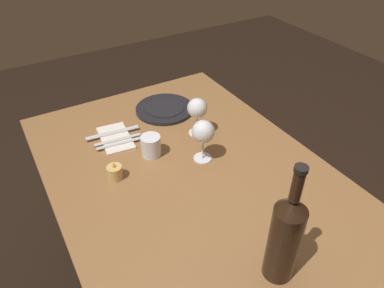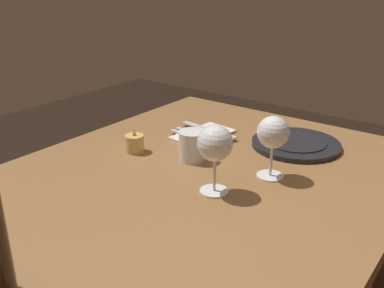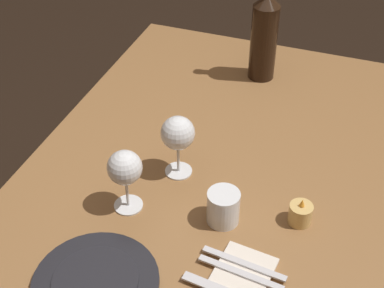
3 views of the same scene
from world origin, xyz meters
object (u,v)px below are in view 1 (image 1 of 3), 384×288
dinner_plate (165,109)px  fork_inner (118,140)px  votive_candle (115,173)px  wine_glass_left (197,109)px  table_knife (113,133)px  water_tumbler (151,147)px  folded_napkin (116,138)px  wine_glass_right (203,133)px  wine_bottle (284,238)px  fork_outer (120,143)px

dinner_plate → fork_inner: dinner_plate is taller
votive_candle → fork_inner: size_ratio=0.37×
votive_candle → wine_glass_left: bearing=-77.2°
table_knife → water_tumbler: bearing=-157.3°
dinner_plate → folded_napkin: (-0.09, 0.26, -0.00)m
wine_glass_left → water_tumbler: wine_glass_left is taller
wine_glass_right → dinner_plate: wine_glass_right is taller
wine_bottle → dinner_plate: size_ratio=1.42×
wine_glass_right → fork_inner: wine_glass_right is taller
wine_glass_right → votive_candle: bearing=78.5°
votive_candle → fork_inner: votive_candle is taller
fork_outer → table_knife: 0.08m
wine_glass_right → folded_napkin: wine_glass_right is taller
dinner_plate → fork_outer: (-0.14, 0.26, 0.00)m
wine_glass_left → votive_candle: (-0.08, 0.37, -0.09)m
fork_inner → fork_outer: bearing=180.0°
votive_candle → table_knife: votive_candle is taller
wine_bottle → votive_candle: size_ratio=5.33×
wine_bottle → water_tumbler: bearing=6.3°
wine_glass_left → water_tumbler: (-0.03, 0.21, -0.08)m
fork_inner → table_knife: 0.05m
wine_glass_left → folded_napkin: wine_glass_left is taller
wine_glass_left → table_knife: size_ratio=0.73×
wine_glass_left → wine_bottle: 0.66m
votive_candle → wine_glass_right: bearing=-101.5°
dinner_plate → fork_outer: 0.30m
wine_glass_right → fork_outer: size_ratio=0.89×
wine_glass_left → dinner_plate: wine_glass_left is taller
water_tumbler → folded_napkin: size_ratio=0.39×
wine_glass_left → folded_napkin: 0.34m
wine_bottle → water_tumbler: (0.61, 0.07, -0.10)m
wine_bottle → wine_glass_right: bearing=-9.5°
folded_napkin → table_knife: table_knife is taller
folded_napkin → fork_outer: fork_outer is taller
wine_bottle → dinner_plate: 0.88m
fork_outer → table_knife: bearing=0.0°
wine_glass_right → fork_outer: 0.34m
wine_glass_left → fork_inner: wine_glass_left is taller
fork_inner → wine_glass_left: bearing=-109.3°
fork_inner → table_knife: (0.05, 0.00, 0.00)m
water_tumbler → fork_inner: bearing=30.6°
folded_napkin → fork_inner: (-0.03, 0.00, 0.01)m
votive_candle → wine_bottle: bearing=-157.8°
dinner_plate → wine_glass_left: bearing=-171.6°
table_knife → wine_glass_right: bearing=-143.2°
folded_napkin → votive_candle: bearing=159.2°
dinner_plate → fork_outer: bearing=118.5°
votive_candle → fork_outer: 0.18m
water_tumbler → table_knife: water_tumbler is taller
fork_inner → water_tumbler: bearing=-149.4°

